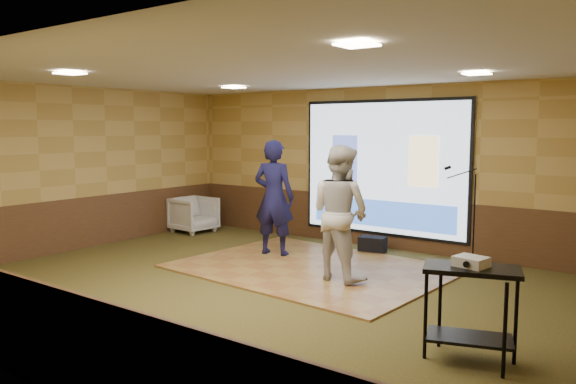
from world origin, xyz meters
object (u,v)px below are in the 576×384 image
Objects in this scene: projector_screen at (383,169)px; player_right at (340,213)px; dance_floor at (312,268)px; projector at (471,262)px; mic_stand at (470,238)px; banquet_chair at (194,215)px; player_left at (274,197)px; av_table at (471,296)px; duffel_bag at (372,245)px.

projector_screen reaches higher than player_right.
projector reaches higher than dance_floor.
banquet_chair is at bearing 179.59° from mic_stand.
dance_floor is at bearing 158.16° from projector.
player_right is (1.76, -0.71, -0.02)m from player_left.
player_right is at bearing -77.35° from projector_screen.
projector is at bearing 155.46° from player_right.
mic_stand is (-1.20, 3.60, -0.15)m from av_table.
av_table is (4.26, -2.45, -0.39)m from player_left.
duffel_bag is at bearing -79.43° from banquet_chair.
av_table is 3.80m from mic_stand.
player_right reaches higher than av_table.
player_right is at bearing 144.40° from player_left.
dance_floor is at bearing 147.17° from player_left.
player_left is 4.93m from av_table.
av_table reaches higher than banquet_chair.
player_left is at bearing -135.28° from duffel_bag.
player_right is 2.33m from mic_stand.
projector_screen is 2.16m from mic_stand.
mic_stand is (-1.19, 3.60, -0.48)m from projector.
projector_screen is 4.25m from banquet_chair.
player_right reaches higher than dance_floor.
player_right is 2.11× the size of av_table.
dance_floor is 4.88× the size of banquet_chair.
dance_floor is 2.07× the size of player_right.
projector_screen is 11.55× the size of projector.
projector_screen is 1.41m from duffel_bag.
projector reaches higher than banquet_chair.
mic_stand is at bearing -82.50° from banquet_chair.
player_left is at bearing -101.81° from banquet_chair.
projector_screen reaches higher than mic_stand.
player_right reaches higher than projector.
dance_floor is 4.39× the size of av_table.
mic_stand is (1.84, -0.57, -0.98)m from projector_screen.
projector_screen is at bearing -72.90° from banquet_chair.
duffel_bag is (-1.78, 0.10, -0.35)m from mic_stand.
dance_floor is 2.03× the size of player_left.
av_table is 4.79m from duffel_bag.
av_table is (3.21, -2.08, 0.63)m from dance_floor.
projector is (2.48, -1.73, -0.03)m from player_right.
projector is at bearing -51.20° from duffel_bag.
duffel_bag is (-0.49, 1.97, -0.87)m from player_right.
player_left is at bearing -125.21° from projector_screen.
banquet_chair reaches higher than dance_floor.
banquet_chair is at bearing -29.19° from player_left.
player_right is at bearing 145.21° from av_table.
av_table is 0.33m from projector.
av_table is at bearing -32.96° from dance_floor.
banquet_chair is at bearing 166.57° from projector.
player_right reaches higher than duffel_bag.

